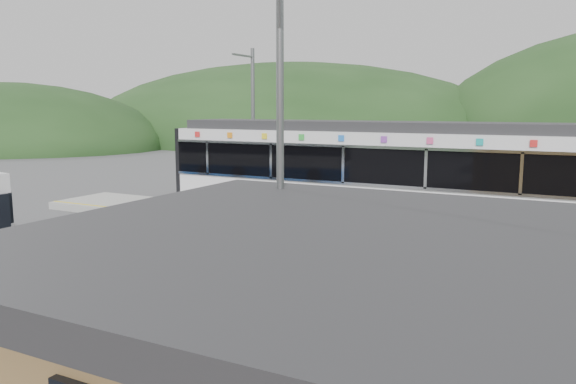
% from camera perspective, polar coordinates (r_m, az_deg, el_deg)
% --- Properties ---
extents(ground, '(120.00, 120.00, 0.00)m').
position_cam_1_polar(ground, '(16.49, 1.98, -6.47)').
color(ground, '#4C4C4F').
rests_on(ground, ground).
extents(hills, '(146.00, 149.00, 26.00)m').
position_cam_1_polar(hills, '(20.13, 25.07, -4.52)').
color(hills, '#1E3D19').
rests_on(hills, ground).
extents(platform, '(26.00, 3.20, 0.30)m').
position_cam_1_polar(platform, '(19.40, 6.21, -3.76)').
color(platform, '#9E9E99').
rests_on(platform, ground).
extents(yellow_line, '(26.00, 0.10, 0.01)m').
position_cam_1_polar(yellow_line, '(18.19, 4.72, -4.07)').
color(yellow_line, yellow).
rests_on(yellow_line, platform).
extents(train, '(20.44, 3.01, 3.74)m').
position_cam_1_polar(train, '(21.10, 13.52, 2.33)').
color(train, black).
rests_on(train, ground).
extents(catenary_mast_west, '(0.18, 1.80, 7.00)m').
position_cam_1_polar(catenary_mast_west, '(26.80, -3.61, 7.24)').
color(catenary_mast_west, slate).
rests_on(catenary_mast_west, ground).
extents(lamp_post, '(0.49, 1.16, 6.38)m').
position_cam_1_polar(lamp_post, '(8.82, -1.20, 5.41)').
color(lamp_post, slate).
rests_on(lamp_post, ground).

